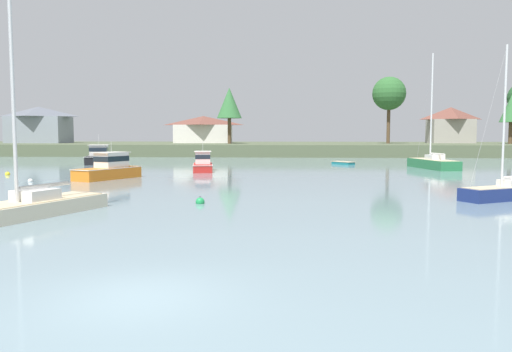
# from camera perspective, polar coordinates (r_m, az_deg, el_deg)

# --- Properties ---
(ground_plane) EXTENTS (400.00, 400.00, 0.00)m
(ground_plane) POSITION_cam_1_polar(r_m,az_deg,el_deg) (12.78, -13.07, -13.05)
(ground_plane) COLOR gray
(far_shore_bank) EXTENTS (167.55, 41.21, 2.10)m
(far_shore_bank) POSITION_cam_1_polar(r_m,az_deg,el_deg) (105.85, 1.92, 3.16)
(far_shore_bank) COLOR #4C563D
(far_shore_bank) RESTS_ON ground
(sailboat_navy) EXTENTS (6.42, 4.46, 9.58)m
(sailboat_navy) POSITION_cam_1_polar(r_m,az_deg,el_deg) (33.74, 26.41, -2.02)
(sailboat_navy) COLOR navy
(sailboat_navy) RESTS_ON ground
(sailboat_green) EXTENTS (3.92, 9.03, 13.76)m
(sailboat_green) POSITION_cam_1_polar(r_m,az_deg,el_deg) (61.09, 19.25, 1.06)
(sailboat_green) COLOR #236B3D
(sailboat_green) RESTS_ON ground
(cruiser_red) EXTENTS (3.01, 7.30, 3.80)m
(cruiser_red) POSITION_cam_1_polar(r_m,az_deg,el_deg) (54.76, -5.98, 1.14)
(cruiser_red) COLOR #B2231E
(cruiser_red) RESTS_ON ground
(cruiser_black) EXTENTS (5.04, 9.81, 4.90)m
(cruiser_black) POSITION_cam_1_polar(r_m,az_deg,el_deg) (71.97, -17.15, 1.83)
(cruiser_black) COLOR black
(cruiser_black) RESTS_ON ground
(dinghy_teal) EXTENTS (2.98, 3.25, 0.55)m
(dinghy_teal) POSITION_cam_1_polar(r_m,az_deg,el_deg) (66.21, 9.76, 1.39)
(dinghy_teal) COLOR #196B70
(dinghy_teal) RESTS_ON ground
(sailboat_cream) EXTENTS (4.99, 8.59, 11.81)m
(sailboat_cream) POSITION_cam_1_polar(r_m,az_deg,el_deg) (26.32, -24.10, -3.64)
(sailboat_cream) COLOR beige
(sailboat_cream) RESTS_ON ground
(cruiser_orange) EXTENTS (4.84, 7.49, 3.99)m
(cruiser_orange) POSITION_cam_1_polar(r_m,az_deg,el_deg) (46.50, -15.74, 0.44)
(cruiser_orange) COLOR orange
(cruiser_orange) RESTS_ON ground
(mooring_buoy_yellow) EXTENTS (0.46, 0.46, 0.51)m
(mooring_buoy_yellow) POSITION_cam_1_polar(r_m,az_deg,el_deg) (54.10, -26.14, 0.19)
(mooring_buoy_yellow) COLOR yellow
(mooring_buoy_yellow) RESTS_ON ground
(mooring_buoy_white) EXTENTS (0.39, 0.39, 0.44)m
(mooring_buoy_white) POSITION_cam_1_polar(r_m,az_deg,el_deg) (45.48, -24.03, -0.51)
(mooring_buoy_white) COLOR white
(mooring_buoy_white) RESTS_ON ground
(mooring_buoy_green) EXTENTS (0.51, 0.51, 0.56)m
(mooring_buoy_green) POSITION_cam_1_polar(r_m,az_deg,el_deg) (28.67, -6.30, -2.91)
(mooring_buoy_green) COLOR #1E8C47
(mooring_buoy_green) RESTS_ON ground
(shore_tree_left_mid) EXTENTS (4.18, 4.18, 9.19)m
(shore_tree_left_mid) POSITION_cam_1_polar(r_m,az_deg,el_deg) (106.90, 26.77, 6.74)
(shore_tree_left_mid) COLOR brown
(shore_tree_left_mid) RESTS_ON far_shore_bank
(shore_tree_center_right) EXTENTS (6.49, 6.49, 13.02)m
(shore_tree_center_right) POSITION_cam_1_polar(r_m,az_deg,el_deg) (103.66, 14.72, 8.92)
(shore_tree_center_right) COLOR brown
(shore_tree_center_right) RESTS_ON far_shore_bank
(shore_tree_inland_c) EXTENTS (4.76, 4.76, 10.72)m
(shore_tree_inland_c) POSITION_cam_1_polar(r_m,az_deg,el_deg) (98.21, -3.02, 8.15)
(shore_tree_inland_c) COLOR brown
(shore_tree_inland_c) RESTS_ON far_shore_bank
(cottage_near_water) EXTENTS (9.05, 7.20, 7.40)m
(cottage_near_water) POSITION_cam_1_polar(r_m,az_deg,el_deg) (113.04, 21.01, 5.42)
(cottage_near_water) COLOR #9E998E
(cottage_near_water) RESTS_ON far_shore_bank
(cottage_behind_trees) EXTENTS (12.57, 7.97, 7.54)m
(cottage_behind_trees) POSITION_cam_1_polar(r_m,az_deg,el_deg) (115.55, -23.22, 5.36)
(cottage_behind_trees) COLOR gray
(cottage_behind_trees) RESTS_ON far_shore_bank
(cottage_eastern) EXTENTS (12.20, 8.12, 5.62)m
(cottage_eastern) POSITION_cam_1_polar(r_m,az_deg,el_deg) (107.35, -5.92, 5.27)
(cottage_eastern) COLOR silver
(cottage_eastern) RESTS_ON far_shore_bank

